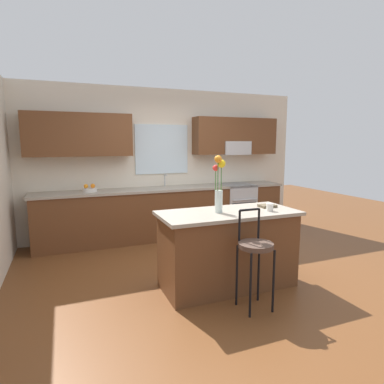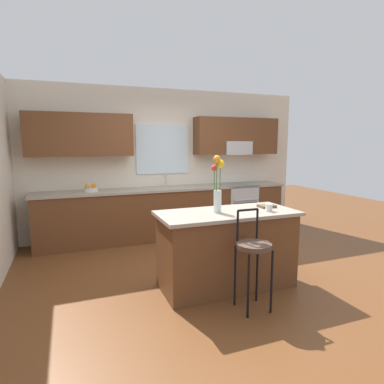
{
  "view_description": "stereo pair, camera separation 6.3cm",
  "coord_description": "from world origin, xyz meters",
  "views": [
    {
      "loc": [
        -1.73,
        -3.84,
        1.72
      ],
      "look_at": [
        0.03,
        0.55,
        1.0
      ],
      "focal_mm": 30.28,
      "sensor_mm": 36.0,
      "label": 1
    },
    {
      "loc": [
        -1.67,
        -3.86,
        1.72
      ],
      "look_at": [
        0.03,
        0.55,
        1.0
      ],
      "focal_mm": 30.28,
      "sensor_mm": 36.0,
      "label": 2
    }
  ],
  "objects": [
    {
      "name": "counter_run",
      "position": [
        0.0,
        1.7,
        0.47
      ],
      "size": [
        4.56,
        0.64,
        0.92
      ],
      "color": "brown",
      "rests_on": "ground"
    },
    {
      "name": "flower_vase",
      "position": [
        -0.08,
        -0.55,
        1.25
      ],
      "size": [
        0.14,
        0.13,
        0.66
      ],
      "color": "silver",
      "rests_on": "kitchen_island"
    },
    {
      "name": "sink_faucet",
      "position": [
        0.01,
        1.84,
        1.06
      ],
      "size": [
        0.02,
        0.13,
        0.23
      ],
      "color": "#B7BABC",
      "rests_on": "counter_run"
    },
    {
      "name": "cookbook",
      "position": [
        0.63,
        -0.49,
        0.94
      ],
      "size": [
        0.2,
        0.15,
        0.03
      ],
      "primitive_type": "cube",
      "color": "brown",
      "rests_on": "kitchen_island"
    },
    {
      "name": "oven_range",
      "position": [
        1.42,
        1.68,
        0.46
      ],
      "size": [
        0.6,
        0.64,
        0.92
      ],
      "color": "#B7BABC",
      "rests_on": "ground"
    },
    {
      "name": "kitchen_island",
      "position": [
        0.06,
        -0.54,
        0.46
      ],
      "size": [
        1.65,
        0.75,
        0.92
      ],
      "color": "brown",
      "rests_on": "ground"
    },
    {
      "name": "bar_stool_near",
      "position": [
        0.06,
        -1.12,
        0.64
      ],
      "size": [
        0.36,
        0.36,
        1.04
      ],
      "color": "black",
      "rests_on": "ground"
    },
    {
      "name": "back_wall_assembly",
      "position": [
        0.03,
        1.99,
        1.51
      ],
      "size": [
        5.6,
        0.5,
        2.7
      ],
      "color": "beige",
      "rests_on": "ground"
    },
    {
      "name": "ground_plane",
      "position": [
        0.0,
        0.0,
        0.0
      ],
      "size": [
        14.0,
        14.0,
        0.0
      ],
      "primitive_type": "plane",
      "color": "brown"
    },
    {
      "name": "fruit_bowl_oranges",
      "position": [
        -1.34,
        1.7,
        0.96
      ],
      "size": [
        0.24,
        0.24,
        0.13
      ],
      "color": "silver",
      "rests_on": "counter_run"
    },
    {
      "name": "mug_ceramic",
      "position": [
        0.52,
        -0.7,
        0.97
      ],
      "size": [
        0.08,
        0.08,
        0.09
      ],
      "primitive_type": "cylinder",
      "color": "silver",
      "rests_on": "kitchen_island"
    }
  ]
}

